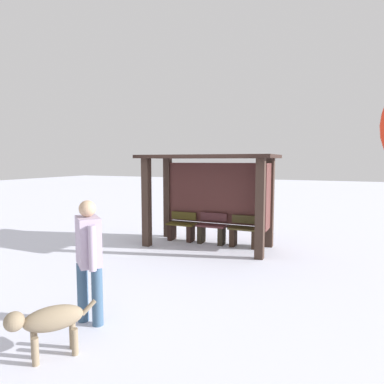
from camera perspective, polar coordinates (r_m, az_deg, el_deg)
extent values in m
plane|color=white|center=(8.42, 2.69, -9.18)|extent=(60.00, 60.00, 0.00)
cube|color=#392922|center=(8.32, -7.74, -1.79)|extent=(0.18, 0.18, 2.17)
cube|color=#392922|center=(7.29, 11.52, -2.86)|extent=(0.18, 0.18, 2.17)
cube|color=#392922|center=(9.30, -4.16, -1.00)|extent=(0.18, 0.18, 2.17)
cube|color=#392922|center=(8.39, 13.10, -1.82)|extent=(0.18, 0.18, 2.17)
cube|color=black|center=(8.15, 2.76, 6.05)|extent=(3.27, 1.59, 0.08)
cube|color=#522926|center=(8.72, 4.03, -0.17)|extent=(2.62, 0.08, 1.57)
cube|color=#392922|center=(8.83, 3.95, -5.64)|extent=(2.62, 0.06, 0.08)
cube|color=#522926|center=(8.01, 12.66, -0.79)|extent=(0.08, 0.62, 1.57)
cube|color=#483E16|center=(8.89, -1.86, -5.48)|extent=(0.75, 0.37, 0.04)
cube|color=#483E16|center=(9.00, -1.41, -4.05)|extent=(0.71, 0.04, 0.20)
cube|color=black|center=(8.82, -0.22, -7.09)|extent=(0.12, 0.32, 0.42)
cube|color=black|center=(9.05, -3.44, -6.78)|extent=(0.12, 0.32, 0.42)
cube|color=#4F292B|center=(8.56, 3.33, -5.74)|extent=(0.75, 0.37, 0.04)
cube|color=#4F292B|center=(8.68, 3.72, -4.23)|extent=(0.71, 0.04, 0.20)
cube|color=black|center=(8.52, 5.08, -7.48)|extent=(0.12, 0.32, 0.44)
cube|color=black|center=(8.71, 1.61, -7.19)|extent=(0.12, 0.32, 0.44)
cube|color=#41381C|center=(8.32, 8.88, -6.18)|extent=(0.75, 0.38, 0.04)
cube|color=#41381C|center=(8.44, 9.19, -4.64)|extent=(0.71, 0.04, 0.20)
cube|color=black|center=(8.31, 10.72, -7.92)|extent=(0.12, 0.32, 0.44)
cube|color=black|center=(8.44, 7.03, -7.66)|extent=(0.12, 0.32, 0.44)
cube|color=#B7A3BF|center=(4.52, -17.25, -7.96)|extent=(0.51, 0.49, 0.62)
sphere|color=tan|center=(4.45, -17.40, -2.72)|extent=(0.21, 0.21, 0.21)
cylinder|color=#3A5877|center=(4.81, -18.13, -15.92)|extent=(0.20, 0.20, 0.78)
cylinder|color=#3A5877|center=(4.65, -15.84, -16.62)|extent=(0.20, 0.20, 0.78)
cylinder|color=#B7A3BF|center=(4.79, -17.77, -7.60)|extent=(0.13, 0.13, 0.56)
cylinder|color=#B7A3BF|center=(4.26, -16.64, -9.18)|extent=(0.13, 0.13, 0.56)
ellipsoid|color=#8A775C|center=(4.12, -22.49, -19.26)|extent=(0.57, 0.63, 0.27)
sphere|color=#8A775C|center=(4.08, -28.04, -18.90)|extent=(0.20, 0.20, 0.20)
cylinder|color=#8A775C|center=(4.15, -17.20, -18.27)|extent=(0.15, 0.17, 0.16)
cylinder|color=#8A775C|center=(4.30, -25.28, -22.47)|extent=(0.07, 0.07, 0.30)
cylinder|color=#8A775C|center=(4.16, -25.14, -23.40)|extent=(0.07, 0.07, 0.30)
cylinder|color=#8A775C|center=(4.33, -19.67, -22.04)|extent=(0.07, 0.07, 0.30)
cylinder|color=#8A775C|center=(4.20, -19.32, -22.94)|extent=(0.07, 0.07, 0.30)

